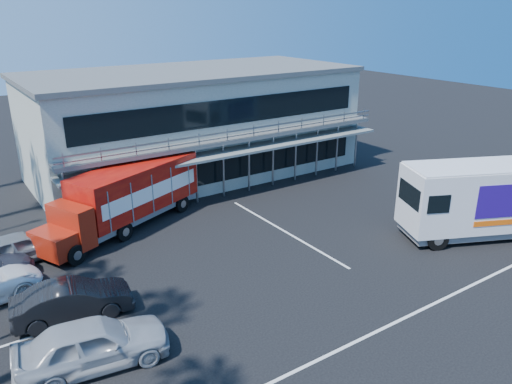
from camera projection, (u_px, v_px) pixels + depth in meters
ground at (289, 263)px, 23.35m from camera, size 120.00×120.00×0.00m
building at (195, 122)px, 35.27m from camera, size 22.40×12.00×7.30m
red_truck at (127, 195)px, 26.68m from camera, size 9.93×6.10×3.32m
white_van at (481, 199)px, 25.52m from camera, size 8.35×5.75×3.88m
parked_car_a at (93, 344)px, 16.41m from camera, size 5.22×2.71×1.70m
parked_car_b at (73, 301)px, 19.04m from camera, size 4.62×2.20×1.46m
parked_car_e at (20, 247)px, 23.28m from camera, size 4.50×2.28×1.47m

